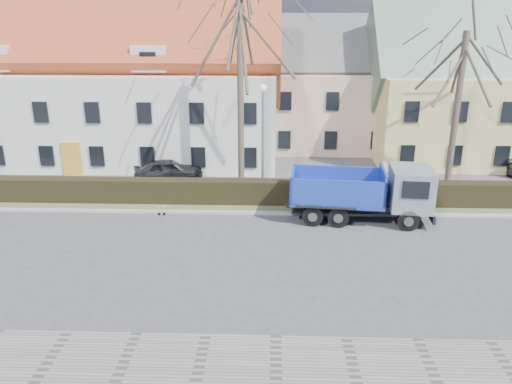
{
  "coord_description": "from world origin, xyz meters",
  "views": [
    {
      "loc": [
        -0.16,
        -19.45,
        9.55
      ],
      "look_at": [
        -0.96,
        3.46,
        1.6
      ],
      "focal_mm": 35.0,
      "sensor_mm": 36.0,
      "label": 1
    }
  ],
  "objects_px": {
    "parked_car_a": "(168,170)",
    "streetlight": "(263,143)",
    "dump_truck": "(355,192)",
    "cart_frame": "(158,210)"
  },
  "relations": [
    {
      "from": "dump_truck",
      "to": "streetlight",
      "type": "bearing_deg",
      "value": 152.91
    },
    {
      "from": "cart_frame",
      "to": "dump_truck",
      "type": "bearing_deg",
      "value": -1.05
    },
    {
      "from": "streetlight",
      "to": "cart_frame",
      "type": "bearing_deg",
      "value": -152.33
    },
    {
      "from": "cart_frame",
      "to": "parked_car_a",
      "type": "relative_size",
      "value": 0.15
    },
    {
      "from": "dump_truck",
      "to": "streetlight",
      "type": "height_order",
      "value": "streetlight"
    },
    {
      "from": "parked_car_a",
      "to": "cart_frame",
      "type": "bearing_deg",
      "value": 169.7
    },
    {
      "from": "dump_truck",
      "to": "cart_frame",
      "type": "relative_size",
      "value": 11.3
    },
    {
      "from": "dump_truck",
      "to": "parked_car_a",
      "type": "height_order",
      "value": "dump_truck"
    },
    {
      "from": "cart_frame",
      "to": "parked_car_a",
      "type": "xyz_separation_m",
      "value": [
        -0.58,
        5.71,
        0.43
      ]
    },
    {
      "from": "parked_car_a",
      "to": "streetlight",
      "type": "bearing_deg",
      "value": -132.45
    }
  ]
}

